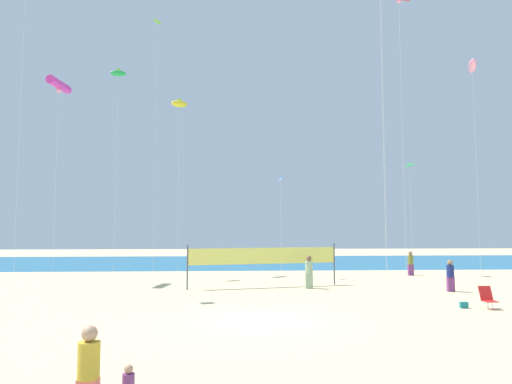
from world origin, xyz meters
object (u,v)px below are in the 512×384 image
Objects in this scene: mother_figure at (88,371)px; folding_beach_chair at (488,297)px; beachgoer_olive_shirt at (411,262)px; beachgoer_navy_shirt at (450,275)px; kite_green_diamond at (409,165)px; kite_magenta_tube at (59,85)px; kite_blue_diamond at (280,182)px; kite_green_inflatable at (118,74)px; volleyball_net at (264,257)px; kite_pink_inflatable at (472,67)px; kite_lime_diamond at (158,26)px; beach_handbag at (464,305)px; beachgoer_sage_shirt at (309,271)px; kite_yellow_inflatable at (179,104)px.

mother_figure reaches higher than folding_beach_chair.
beachgoer_olive_shirt is 8.36m from beachgoer_navy_shirt.
folding_beach_chair is at bearing -100.35° from kite_green_diamond.
kite_blue_diamond is at bearing 6.12° from kite_magenta_tube.
folding_beach_chair is 26.85m from kite_green_inflatable.
volleyball_net reaches higher than mother_figure.
kite_magenta_tube is at bearing -137.97° from kite_green_inflatable.
kite_pink_inflatable reaches higher than beachgoer_navy_shirt.
kite_lime_diamond reaches higher than beachgoer_olive_shirt.
beach_handbag is at bearing -161.60° from beachgoer_olive_shirt.
kite_green_inflatable is (-17.53, 13.69, 14.09)m from beach_handbag.
beachgoer_sage_shirt is at bearing 128.34° from beach_handbag.
beachgoer_olive_shirt is 0.20× the size of volleyball_net.
kite_yellow_inflatable is at bearing 158.44° from kite_pink_inflatable.
beachgoer_navy_shirt is 0.24× the size of kite_blue_diamond.
mother_figure is at bearing -67.94° from kite_magenta_tube.
kite_yellow_inflatable is 1.61× the size of kite_green_diamond.
beachgoer_olive_shirt is 13.50m from kite_pink_inflatable.
folding_beach_chair is 15.66m from kite_blue_diamond.
kite_magenta_tube reaches higher than beachgoer_olive_shirt.
kite_green_diamond reaches higher than folding_beach_chair.
kite_blue_diamond is (-9.24, -0.73, 5.56)m from beachgoer_olive_shirt.
folding_beach_chair is 0.06× the size of kite_green_inflatable.
kite_blue_diamond is at bearing 101.16° from mother_figure.
kite_green_diamond is at bearing 0.40° from kite_green_inflatable.
volleyball_net reaches higher than beachgoer_olive_shirt.
beachgoer_sage_shirt is at bearing -15.69° from kite_magenta_tube.
kite_magenta_tube is (-8.67, 21.40, 11.61)m from mother_figure.
beachgoer_sage_shirt is 0.26× the size of kite_blue_diamond.
kite_green_inflatable is at bearing -157.14° from kite_yellow_inflatable.
volleyball_net is at bearing -50.16° from kite_lime_diamond.
kite_green_diamond is 0.63× the size of kite_magenta_tube.
volleyball_net is (-9.53, 2.46, 0.77)m from beachgoer_navy_shirt.
kite_magenta_tube is at bearing -133.41° from kite_lime_diamond.
beachgoer_navy_shirt is 0.19× the size of volleyball_net.
kite_green_diamond is at bearing -5.41° from kite_yellow_inflatable.
beachgoer_sage_shirt is 5.70× the size of beach_handbag.
beachgoer_olive_shirt is at bearing 76.73° from beach_handbag.
kite_green_diamond is at bearing 8.04° from kite_blue_diamond.
kite_green_inflatable reaches higher than beach_handbag.
kite_green_diamond is (0.36, 0.63, 6.96)m from beachgoer_olive_shirt.
kite_green_inflatable reaches higher than folding_beach_chair.
kite_lime_diamond reaches higher than kite_pink_inflatable.
kite_blue_diamond is (-6.13, 12.48, 6.34)m from beach_handbag.
kite_magenta_tube is (-14.46, -1.55, 6.00)m from kite_blue_diamond.
kite_magenta_tube reaches higher than volleyball_net.
beachgoer_navy_shirt is at bearing -137.28° from kite_pink_inflatable.
mother_figure is 0.94× the size of beachgoer_olive_shirt.
kite_blue_diamond reaches higher than beachgoer_olive_shirt.
beach_handbag is at bearing -44.08° from volleyball_net.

